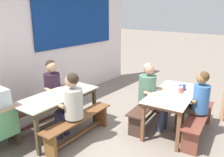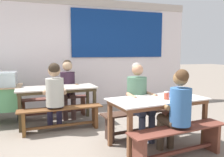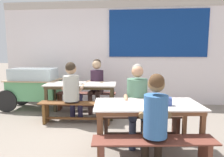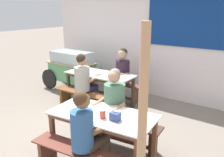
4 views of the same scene
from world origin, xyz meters
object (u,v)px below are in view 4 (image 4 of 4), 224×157
dining_table_near (103,119)px  condiment_jar (103,114)px  person_center_facing (121,72)px  soup_bowl (97,74)px  dining_table_far (100,77)px  person_near_front (87,130)px  person_left_back_turned (84,78)px  person_right_near_table (112,104)px  bench_far_front (86,99)px  bench_near_back (119,129)px  tissue_box (115,116)px  wooden_support_post (142,139)px  food_cart (71,67)px  bench_far_back (112,87)px

dining_table_near → condiment_jar: bearing=-50.3°
person_center_facing → soup_bowl: size_ratio=8.55×
dining_table_far → person_near_front: size_ratio=1.30×
person_left_back_turned → person_right_near_table: (1.35, -0.81, -0.01)m
dining_table_near → person_near_front: 0.42m
bench_far_front → bench_near_back: bearing=-27.0°
tissue_box → wooden_support_post: wooden_support_post is taller
dining_table_near → food_cart: size_ratio=0.96×
person_left_back_turned → person_near_front: person_left_back_turned is taller
food_cart → soup_bowl: size_ratio=10.79×
tissue_box → wooden_support_post: size_ratio=0.06×
person_left_back_turned → wooden_support_post: wooden_support_post is taller
wooden_support_post → person_center_facing: bearing=127.3°
dining_table_far → tissue_box: size_ratio=12.06×
bench_far_front → dining_table_near: bearing=-40.2°
person_right_near_table → condiment_jar: bearing=-67.1°
dining_table_near → food_cart: (-2.80, 2.12, -0.05)m
soup_bowl → bench_near_back: bearing=-38.9°
bench_far_front → bench_far_back: bearing=92.9°
bench_far_back → soup_bowl: bearing=-86.3°
food_cart → person_center_facing: person_center_facing is taller
dining_table_far → person_center_facing: size_ratio=1.24×
bench_near_back → person_right_near_table: size_ratio=1.12×
soup_bowl → food_cart: bearing=158.6°
person_right_near_table → tissue_box: person_right_near_table is taller
tissue_box → bench_near_back: bearing=120.2°
dining_table_near → bench_far_back: (-1.44, 2.17, -0.39)m
person_near_front → wooden_support_post: bearing=-16.9°
soup_bowl → wooden_support_post: bearing=-43.3°
person_left_back_turned → condiment_jar: size_ratio=10.80×
bench_far_back → wooden_support_post: size_ratio=0.75×
dining_table_near → bench_near_back: dining_table_near is taller
person_near_front → tissue_box: (0.20, 0.35, 0.12)m
dining_table_near → food_cart: bearing=142.8°
bench_near_back → wooden_support_post: wooden_support_post is taller
food_cart → condiment_jar: size_ratio=13.84×
bench_far_front → soup_bowl: size_ratio=10.25×
bench_far_front → food_cart: bearing=146.1°
bench_far_front → wooden_support_post: (2.41, -1.88, 0.76)m
bench_near_back → person_left_back_turned: bearing=152.8°
bench_near_back → person_right_near_table: 0.45m
bench_far_back → person_right_near_table: size_ratio=1.20×
person_near_front → condiment_jar: 0.33m
person_left_back_turned → soup_bowl: bearing=75.4°
dining_table_far → bench_near_back: size_ratio=1.12×
person_right_near_table → person_left_back_turned: bearing=149.1°
bench_near_back → wooden_support_post: 1.79m
condiment_jar → soup_bowl: (-1.48, 1.68, -0.04)m
tissue_box → soup_bowl: bearing=135.5°
person_center_facing → condiment_jar: bearing=-61.4°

